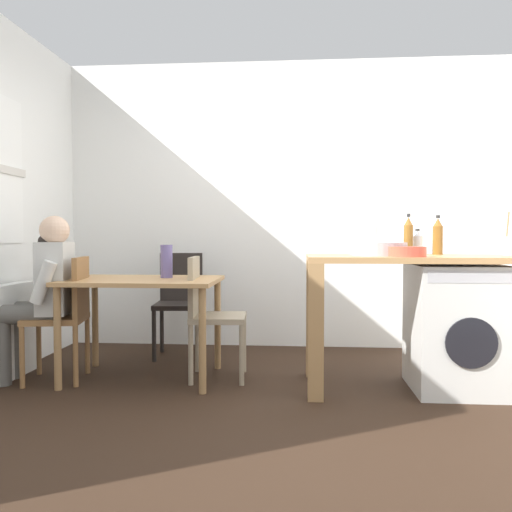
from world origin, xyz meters
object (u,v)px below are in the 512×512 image
bottle_squat_brown (417,243)px  utensil_crock (511,245)px  bottle_tall_green (408,236)px  chair_opposite (208,310)px  mixing_bowl (407,251)px  seated_person (43,289)px  bottle_clear_small (438,237)px  chair_person_seat (66,311)px  washing_machine (456,328)px  dining_table (143,292)px  vase (167,261)px  chair_spare_by_wall (180,298)px

bottle_squat_brown → utensil_crock: size_ratio=0.62×
utensil_crock → bottle_tall_green: bearing=173.2°
chair_opposite → mixing_bowl: bearing=71.8°
seated_person → bottle_clear_small: bearing=-95.8°
chair_person_seat → utensil_crock: (3.12, 0.02, 0.48)m
washing_machine → bottle_clear_small: size_ratio=3.04×
washing_machine → bottle_tall_green: 0.70m
dining_table → mixing_bowl: 1.89m
bottle_clear_small → mixing_bowl: size_ratio=1.18×
chair_person_seat → utensil_crock: utensil_crock is taller
bottle_tall_green → washing_machine: bearing=-23.7°
washing_machine → utensil_crock: 0.67m
seated_person → bottle_clear_small: bottle_clear_small is taller
bottle_clear_small → washing_machine: bearing=-69.7°
washing_machine → vase: (-2.06, 0.22, 0.43)m
bottle_tall_green → bottle_squat_brown: size_ratio=1.57×
bottle_squat_brown → bottle_tall_green: bearing=-134.8°
bottle_clear_small → vase: (-1.98, 0.01, -0.18)m
dining_table → bottle_tall_green: bottle_tall_green is taller
chair_person_seat → bottle_squat_brown: bottle_squat_brown is taller
mixing_bowl → utensil_crock: (0.74, 0.25, 0.03)m
chair_person_seat → vase: 0.80m
bottle_clear_small → vase: 1.99m
bottle_squat_brown → mixing_bowl: size_ratio=0.77×
bottle_tall_green → chair_opposite: bearing=178.7°
chair_spare_by_wall → vase: vase is taller
chair_person_seat → bottle_tall_green: bottle_tall_green is taller
dining_table → vase: (0.15, 0.10, 0.22)m
washing_machine → utensil_crock: utensil_crock is taller
washing_machine → bottle_squat_brown: bottle_squat_brown is taller
mixing_bowl → vase: bearing=166.1°
utensil_crock → chair_spare_by_wall: bearing=161.3°
bottle_squat_brown → mixing_bowl: bottle_squat_brown is taller
chair_opposite → washing_machine: 1.74m
dining_table → washing_machine: 2.22m
washing_machine → vase: 2.12m
washing_machine → bottle_tall_green: size_ratio=2.96×
chair_opposite → utensil_crock: utensil_crock is taller
bottle_tall_green → seated_person: bearing=-177.2°
chair_opposite → mixing_bowl: 1.48m
washing_machine → bottle_squat_brown: 0.65m
washing_machine → bottle_squat_brown: (-0.22, 0.21, 0.57)m
chair_opposite → chair_spare_by_wall: 0.82m
vase → washing_machine: bearing=-6.1°
chair_person_seat → mixing_bowl: 2.43m
chair_spare_by_wall → bottle_clear_small: bottle_clear_small is taller
chair_opposite → bottle_squat_brown: (1.52, 0.05, 0.50)m
bottle_squat_brown → bottle_clear_small: bottle_clear_small is taller
chair_person_seat → chair_spare_by_wall: 1.07m
chair_person_seat → bottle_tall_green: size_ratio=3.10×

